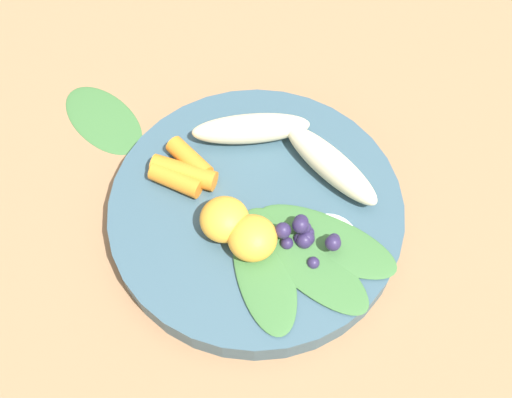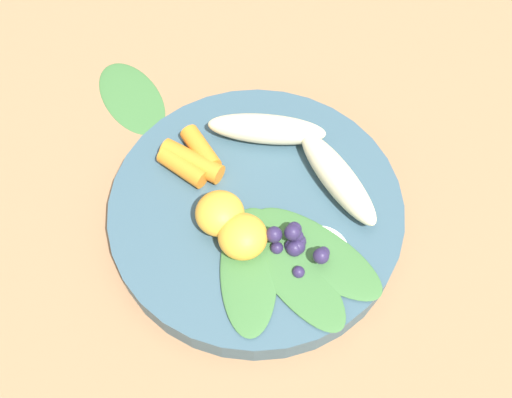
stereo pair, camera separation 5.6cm
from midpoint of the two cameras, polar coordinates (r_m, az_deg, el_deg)
The scene contains 15 objects.
ground_plane at distance 0.59m, azimuth 2.69°, elevation -2.13°, with size 2.40×2.40×0.00m, color #99704C.
bowl at distance 0.58m, azimuth 2.75°, elevation -1.46°, with size 0.27×0.27×0.03m, color #385666.
banana_peeled_left at distance 0.59m, azimuth 3.69°, elevation 6.30°, with size 0.11×0.03×0.03m, color beige.
banana_peeled_right at distance 0.57m, azimuth 10.38°, elevation 1.75°, with size 0.11×0.03×0.03m, color beige.
orange_segment_near at distance 0.53m, azimuth 1.74°, elevation -3.78°, with size 0.04×0.04×0.03m, color #F4A833.
orange_segment_far at distance 0.54m, azimuth -0.48°, elevation -1.60°, with size 0.04×0.04×0.03m, color #F4A833.
carrot_front at distance 0.59m, azimuth -2.49°, elevation 4.46°, with size 0.02×0.02×0.05m, color orange.
carrot_mid_left at distance 0.58m, azimuth -3.11°, elevation 3.50°, with size 0.02×0.02×0.06m, color orange.
carrot_mid_right at distance 0.58m, azimuth -4.10°, elevation 2.78°, with size 0.02×0.02×0.05m, color orange.
blueberry_pile at distance 0.54m, azimuth 6.71°, elevation -4.42°, with size 0.04×0.06×0.03m.
coconut_shred_patch at distance 0.55m, azimuth 8.92°, elevation -5.17°, with size 0.05×0.05×0.00m, color white.
kale_leaf_left at distance 0.53m, azimuth 2.31°, elevation -6.92°, with size 0.12×0.05×0.01m, color #3D7038.
kale_leaf_right at distance 0.54m, azimuth 6.26°, elevation -6.58°, with size 0.14×0.05×0.01m, color #3D7038.
kale_leaf_rear at distance 0.54m, azimuth 8.61°, elevation -5.22°, with size 0.13×0.05×0.01m, color #3D7038.
kale_leaf_stray at distance 0.68m, azimuth -9.26°, elevation 9.25°, with size 0.11×0.06×0.01m, color #3D7038.
Camera 2 is at (0.23, 0.16, 0.52)m, focal length 42.92 mm.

